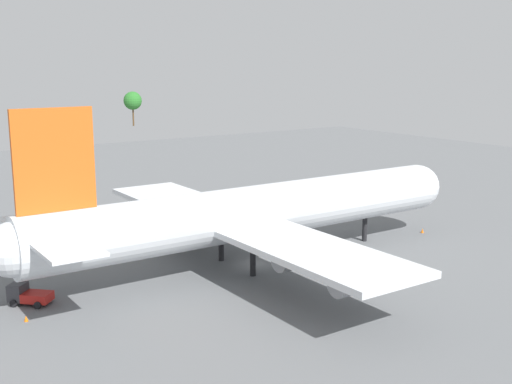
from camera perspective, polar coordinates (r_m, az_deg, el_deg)
name	(u,v)px	position (r m, az deg, el deg)	size (l,w,h in m)	color
ground_plane	(256,264)	(81.83, 0.00, -6.40)	(259.44, 259.44, 0.00)	slate
cargo_airplane	(255,213)	(79.95, -0.10, -1.86)	(64.86, 54.75, 20.66)	silver
pushback_tractor	(349,197)	(117.82, 8.25, -0.45)	(3.70, 4.44, 2.14)	silver
catering_truck	(270,195)	(118.56, 1.23, -0.25)	(5.05, 3.35, 2.03)	white
cargo_loader	(28,295)	(72.51, -19.65, -8.59)	(4.56, 4.55, 2.20)	#333338
safety_cone_nose	(422,231)	(99.47, 14.59, -3.35)	(0.45, 0.45, 0.65)	orange
safety_cone_tail	(26,318)	(68.20, -19.78, -10.55)	(0.41, 0.41, 0.59)	orange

